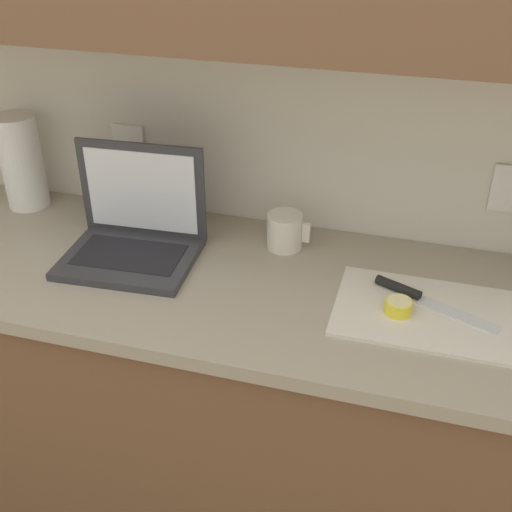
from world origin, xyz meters
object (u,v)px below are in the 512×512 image
lemon_half_cut (398,306)px  measuring_cup (285,231)px  laptop (134,231)px  paper_towel_roll (22,162)px  knife (414,295)px  cutting_board (425,313)px

lemon_half_cut → measuring_cup: (-0.31, 0.22, 0.02)m
laptop → measuring_cup: size_ratio=3.04×
measuring_cup → paper_towel_roll: 0.78m
knife → paper_towel_roll: (-1.11, 0.18, 0.12)m
laptop → lemon_half_cut: (0.66, -0.09, -0.04)m
cutting_board → measuring_cup: bearing=151.8°
measuring_cup → paper_towel_roll: (-0.77, 0.03, 0.09)m
cutting_board → knife: bearing=123.3°
lemon_half_cut → measuring_cup: bearing=144.7°
knife → paper_towel_roll: paper_towel_roll is taller
cutting_board → laptop: bearing=174.9°
laptop → knife: size_ratio=1.21×
laptop → lemon_half_cut: bearing=-10.8°
cutting_board → paper_towel_roll: bearing=168.7°
knife → lemon_half_cut: lemon_half_cut is taller
lemon_half_cut → paper_towel_roll: paper_towel_roll is taller
laptop → cutting_board: (0.72, -0.06, -0.06)m
cutting_board → measuring_cup: 0.42m
knife → paper_towel_roll: bearing=-166.3°
lemon_half_cut → measuring_cup: 0.38m
paper_towel_roll → laptop: bearing=-21.5°
laptop → paper_towel_roll: (-0.42, 0.16, 0.07)m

